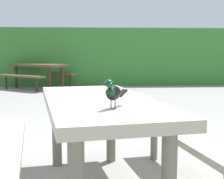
# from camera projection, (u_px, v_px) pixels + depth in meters

# --- Properties ---
(hedge_wall) EXTENTS (28.00, 1.68, 1.88)m
(hedge_wall) POSITION_uv_depth(u_px,v_px,m) (82.00, 57.00, 11.20)
(hedge_wall) COLOR #387A33
(hedge_wall) RESTS_ON ground
(picnic_table_foreground) EXTENTS (1.96, 1.98, 0.74)m
(picnic_table_foreground) POSITION_uv_depth(u_px,v_px,m) (99.00, 122.00, 2.44)
(picnic_table_foreground) COLOR #B2A893
(picnic_table_foreground) RESTS_ON ground
(bird_grackle) EXTENTS (0.17, 0.26, 0.18)m
(bird_grackle) POSITION_uv_depth(u_px,v_px,m) (113.00, 92.00, 1.96)
(bird_grackle) COLOR black
(bird_grackle) RESTS_ON picnic_table_foreground
(picnic_table_mid_left) EXTENTS (2.38, 2.37, 0.74)m
(picnic_table_mid_left) POSITION_uv_depth(u_px,v_px,m) (39.00, 70.00, 9.79)
(picnic_table_mid_left) COLOR brown
(picnic_table_mid_left) RESTS_ON ground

